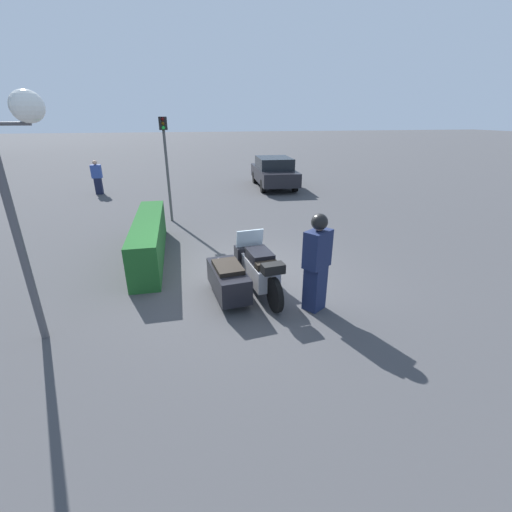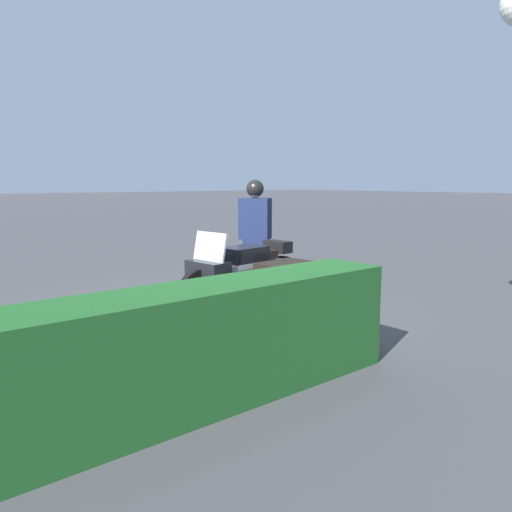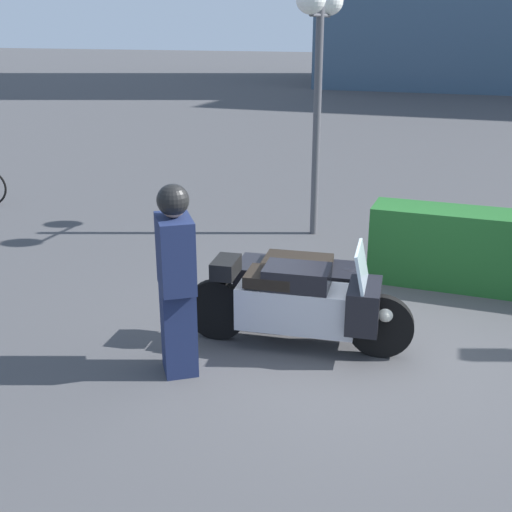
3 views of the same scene
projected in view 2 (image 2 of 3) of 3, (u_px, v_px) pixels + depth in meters
ground_plane at (214, 315)px, 6.99m from camera, size 160.00×160.00×0.00m
police_motorcycle at (259, 279)px, 7.09m from camera, size 2.40×1.37×1.16m
officer_rider at (255, 232)px, 8.53m from camera, size 0.55×0.60×1.88m
hedge_bush_curbside at (184, 351)px, 3.99m from camera, size 4.22×0.66×1.01m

